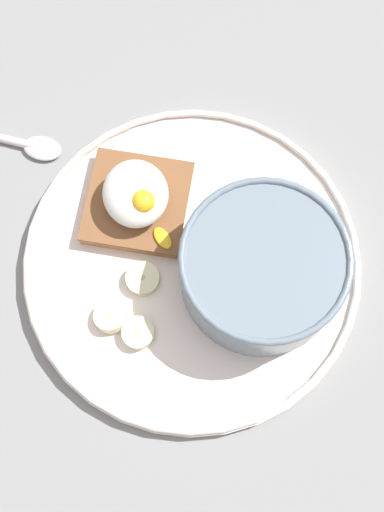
# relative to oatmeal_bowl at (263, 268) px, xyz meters

# --- Properties ---
(ground_plane) EXTENTS (1.20, 1.20, 0.02)m
(ground_plane) POSITION_rel_oatmeal_bowl_xyz_m (0.02, 0.05, -0.05)
(ground_plane) COLOR gray
(ground_plane) RESTS_ON ground
(plate) EXTENTS (0.29, 0.29, 0.02)m
(plate) POSITION_rel_oatmeal_bowl_xyz_m (0.02, 0.05, -0.03)
(plate) COLOR silver
(plate) RESTS_ON ground_plane
(oatmeal_bowl) EXTENTS (0.14, 0.14, 0.06)m
(oatmeal_bowl) POSITION_rel_oatmeal_bowl_xyz_m (0.00, 0.00, 0.00)
(oatmeal_bowl) COLOR slate
(oatmeal_bowl) RESTS_ON plate
(toast_slice) EXTENTS (0.11, 0.11, 0.01)m
(toast_slice) POSITION_rel_oatmeal_bowl_xyz_m (0.08, 0.09, -0.02)
(toast_slice) COLOR brown
(toast_slice) RESTS_ON plate
(poached_egg) EXTENTS (0.08, 0.06, 0.03)m
(poached_egg) POSITION_rel_oatmeal_bowl_xyz_m (0.08, 0.09, -0.00)
(poached_egg) COLOR white
(poached_egg) RESTS_ON toast_slice
(banana_slice_front) EXTENTS (0.04, 0.04, 0.01)m
(banana_slice_front) POSITION_rel_oatmeal_bowl_xyz_m (-0.01, 0.13, -0.03)
(banana_slice_front) COLOR #F6EAB8
(banana_slice_front) RESTS_ON plate
(banana_slice_left) EXTENTS (0.03, 0.03, 0.01)m
(banana_slice_left) POSITION_rel_oatmeal_bowl_xyz_m (0.02, 0.10, -0.03)
(banana_slice_left) COLOR beige
(banana_slice_left) RESTS_ON plate
(banana_slice_back) EXTENTS (0.03, 0.03, 0.01)m
(banana_slice_back) POSITION_rel_oatmeal_bowl_xyz_m (-0.03, 0.11, -0.03)
(banana_slice_back) COLOR #EEE9B3
(banana_slice_back) RESTS_ON plate
(spoon) EXTENTS (0.06, 0.10, 0.01)m
(spoon) POSITION_rel_oatmeal_bowl_xyz_m (0.17, 0.19, -0.04)
(spoon) COLOR silver
(spoon) RESTS_ON ground_plane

